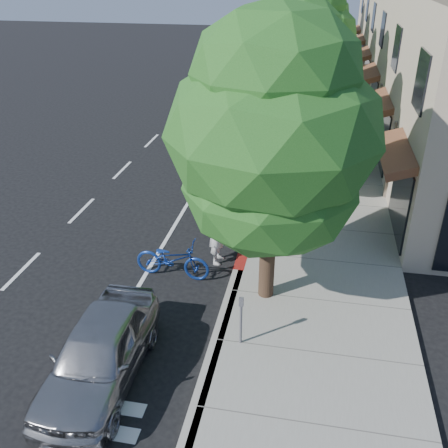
% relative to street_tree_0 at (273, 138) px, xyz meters
% --- Properties ---
extents(ground, '(120.00, 120.00, 0.00)m').
position_rel_street_tree_0_xyz_m(ground, '(-0.90, 2.00, -4.43)').
color(ground, black).
rests_on(ground, ground).
extents(sidewalk, '(4.60, 56.00, 0.15)m').
position_rel_street_tree_0_xyz_m(sidewalk, '(1.40, 10.00, -4.36)').
color(sidewalk, gray).
rests_on(sidewalk, ground).
extents(curb, '(0.30, 56.00, 0.15)m').
position_rel_street_tree_0_xyz_m(curb, '(-0.90, 10.00, -4.36)').
color(curb, '#9E998E').
rests_on(curb, ground).
extents(curb_red_segment, '(0.32, 4.00, 0.15)m').
position_rel_street_tree_0_xyz_m(curb_red_segment, '(-0.90, 3.00, -4.36)').
color(curb_red_segment, maroon).
rests_on(curb_red_segment, ground).
extents(street_tree_0, '(4.97, 4.97, 7.35)m').
position_rel_street_tree_0_xyz_m(street_tree_0, '(0.00, 0.00, 0.00)').
color(street_tree_0, black).
rests_on(street_tree_0, ground).
extents(street_tree_1, '(4.12, 4.12, 7.17)m').
position_rel_street_tree_0_xyz_m(street_tree_1, '(0.00, 6.00, 0.05)').
color(street_tree_1, black).
rests_on(street_tree_1, ground).
extents(street_tree_2, '(4.76, 4.76, 7.82)m').
position_rel_street_tree_0_xyz_m(street_tree_2, '(0.00, 12.00, 0.40)').
color(street_tree_2, black).
rests_on(street_tree_2, ground).
extents(street_tree_3, '(4.78, 4.78, 7.26)m').
position_rel_street_tree_0_xyz_m(street_tree_3, '(0.00, 18.00, -0.03)').
color(street_tree_3, black).
rests_on(street_tree_3, ground).
extents(street_tree_4, '(4.97, 4.97, 7.52)m').
position_rel_street_tree_0_xyz_m(street_tree_4, '(0.00, 24.00, 0.13)').
color(street_tree_4, black).
rests_on(street_tree_4, ground).
extents(street_tree_5, '(4.49, 4.49, 7.76)m').
position_rel_street_tree_0_xyz_m(street_tree_5, '(0.00, 30.00, 0.41)').
color(street_tree_5, black).
rests_on(street_tree_5, ground).
extents(cyclist, '(0.51, 0.76, 2.03)m').
position_rel_street_tree_0_xyz_m(cyclist, '(-1.60, 1.59, -3.42)').
color(cyclist, silver).
rests_on(cyclist, ground).
extents(bicycle, '(2.19, 0.88, 1.13)m').
position_rel_street_tree_0_xyz_m(bicycle, '(-2.70, 0.57, -3.87)').
color(bicycle, navy).
rests_on(bicycle, ground).
extents(silver_suv, '(3.12, 6.05, 1.63)m').
position_rel_street_tree_0_xyz_m(silver_suv, '(-2.01, 10.00, -3.62)').
color(silver_suv, '#999A9E').
rests_on(silver_suv, ground).
extents(dark_sedan, '(1.56, 4.26, 1.39)m').
position_rel_street_tree_0_xyz_m(dark_sedan, '(-1.40, 13.14, -3.74)').
color(dark_sedan, '#212526').
rests_on(dark_sedan, ground).
extents(white_pickup, '(2.76, 6.41, 1.84)m').
position_rel_street_tree_0_xyz_m(white_pickup, '(-1.40, 22.03, -3.51)').
color(white_pickup, silver).
rests_on(white_pickup, ground).
extents(dark_suv_far, '(2.36, 5.29, 1.76)m').
position_rel_street_tree_0_xyz_m(dark_suv_far, '(-2.99, 23.67, -3.55)').
color(dark_suv_far, black).
rests_on(dark_suv_far, ground).
extents(near_car_a, '(1.73, 4.17, 1.41)m').
position_rel_street_tree_0_xyz_m(near_car_a, '(-3.10, -3.50, -3.73)').
color(near_car_a, '#9B9B9F').
rests_on(near_car_a, ground).
extents(pedestrian, '(1.11, 0.98, 1.92)m').
position_rel_street_tree_0_xyz_m(pedestrian, '(1.73, 9.55, -3.33)').
color(pedestrian, black).
rests_on(pedestrian, sidewalk).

